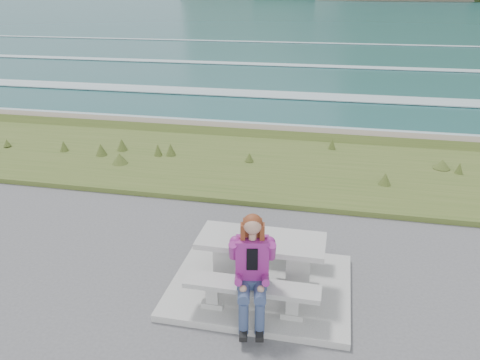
% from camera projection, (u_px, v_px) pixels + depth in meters
% --- Properties ---
extents(concrete_slab, '(2.60, 2.10, 0.10)m').
position_uv_depth(concrete_slab, '(260.00, 286.00, 6.92)').
color(concrete_slab, gray).
rests_on(concrete_slab, ground).
extents(picnic_table, '(1.80, 0.75, 0.75)m').
position_uv_depth(picnic_table, '(261.00, 248.00, 6.68)').
color(picnic_table, gray).
rests_on(picnic_table, concrete_slab).
extents(bench_landward, '(1.80, 0.35, 0.45)m').
position_uv_depth(bench_landward, '(252.00, 291.00, 6.14)').
color(bench_landward, gray).
rests_on(bench_landward, concrete_slab).
extents(bench_seaward, '(1.80, 0.35, 0.45)m').
position_uv_depth(bench_seaward, '(268.00, 239.00, 7.40)').
color(bench_seaward, gray).
rests_on(bench_seaward, concrete_slab).
extents(grass_verge, '(160.00, 4.50, 0.22)m').
position_uv_depth(grass_verge, '(295.00, 170.00, 11.46)').
color(grass_verge, '#3E551F').
rests_on(grass_verge, ground).
extents(shore_drop, '(160.00, 0.80, 2.20)m').
position_uv_depth(shore_drop, '(305.00, 137.00, 14.09)').
color(shore_drop, brown).
rests_on(shore_drop, ground).
extents(ocean, '(1600.00, 1600.00, 0.09)m').
position_uv_depth(ocean, '(326.00, 87.00, 30.30)').
color(ocean, '#1D5254').
rests_on(ocean, ground).
extents(seated_woman, '(0.53, 0.79, 1.45)m').
position_uv_depth(seated_woman, '(252.00, 285.00, 5.94)').
color(seated_woman, navy).
rests_on(seated_woman, concrete_slab).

